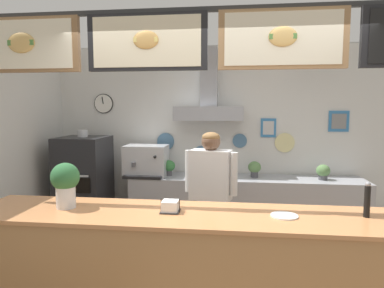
{
  "coord_description": "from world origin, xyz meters",
  "views": [
    {
      "loc": [
        0.18,
        -2.93,
        1.88
      ],
      "look_at": [
        -0.26,
        0.69,
        1.49
      ],
      "focal_mm": 32.34,
      "sensor_mm": 36.0,
      "label": 1
    }
  ],
  "objects_px": {
    "pizza_oven": "(84,187)",
    "napkin_holder": "(170,207)",
    "potted_basil": "(255,168)",
    "potted_rosemary": "(323,171)",
    "pepper_grinder": "(367,200)",
    "basil_vase": "(65,184)",
    "espresso_machine": "(146,161)",
    "condiment_plate": "(284,216)",
    "shop_worker": "(211,200)",
    "potted_oregano": "(169,167)"
  },
  "relations": [
    {
      "from": "shop_worker",
      "to": "condiment_plate",
      "type": "bearing_deg",
      "value": 134.21
    },
    {
      "from": "pepper_grinder",
      "to": "basil_vase",
      "type": "bearing_deg",
      "value": -178.92
    },
    {
      "from": "napkin_holder",
      "to": "basil_vase",
      "type": "xyz_separation_m",
      "value": [
        -0.87,
        0.01,
        0.16
      ]
    },
    {
      "from": "napkin_holder",
      "to": "potted_rosemary",
      "type": "bearing_deg",
      "value": 52.45
    },
    {
      "from": "pizza_oven",
      "to": "napkin_holder",
      "type": "relative_size",
      "value": 10.17
    },
    {
      "from": "pizza_oven",
      "to": "basil_vase",
      "type": "bearing_deg",
      "value": -69.21
    },
    {
      "from": "pizza_oven",
      "to": "napkin_holder",
      "type": "bearing_deg",
      "value": -51.05
    },
    {
      "from": "pepper_grinder",
      "to": "potted_basil",
      "type": "bearing_deg",
      "value": 107.74
    },
    {
      "from": "condiment_plate",
      "to": "basil_vase",
      "type": "height_order",
      "value": "basil_vase"
    },
    {
      "from": "potted_basil",
      "to": "basil_vase",
      "type": "distance_m",
      "value": 2.79
    },
    {
      "from": "pizza_oven",
      "to": "condiment_plate",
      "type": "height_order",
      "value": "pizza_oven"
    },
    {
      "from": "espresso_machine",
      "to": "pizza_oven",
      "type": "bearing_deg",
      "value": -168.13
    },
    {
      "from": "potted_basil",
      "to": "potted_rosemary",
      "type": "relative_size",
      "value": 1.09
    },
    {
      "from": "pizza_oven",
      "to": "basil_vase",
      "type": "height_order",
      "value": "pizza_oven"
    },
    {
      "from": "shop_worker",
      "to": "basil_vase",
      "type": "relative_size",
      "value": 4.33
    },
    {
      "from": "potted_rosemary",
      "to": "pepper_grinder",
      "type": "distance_m",
      "value": 2.17
    },
    {
      "from": "potted_rosemary",
      "to": "pizza_oven",
      "type": "bearing_deg",
      "value": -176.71
    },
    {
      "from": "espresso_machine",
      "to": "condiment_plate",
      "type": "height_order",
      "value": "espresso_machine"
    },
    {
      "from": "potted_rosemary",
      "to": "pepper_grinder",
      "type": "bearing_deg",
      "value": -95.67
    },
    {
      "from": "potted_rosemary",
      "to": "pepper_grinder",
      "type": "xyz_separation_m",
      "value": [
        -0.21,
        -2.15,
        0.18
      ]
    },
    {
      "from": "shop_worker",
      "to": "napkin_holder",
      "type": "bearing_deg",
      "value": 91.76
    },
    {
      "from": "potted_basil",
      "to": "pepper_grinder",
      "type": "xyz_separation_m",
      "value": [
        0.7,
        -2.2,
        0.17
      ]
    },
    {
      "from": "potted_rosemary",
      "to": "napkin_holder",
      "type": "relative_size",
      "value": 1.36
    },
    {
      "from": "napkin_holder",
      "to": "basil_vase",
      "type": "height_order",
      "value": "basil_vase"
    },
    {
      "from": "pizza_oven",
      "to": "potted_basil",
      "type": "relative_size",
      "value": 6.88
    },
    {
      "from": "shop_worker",
      "to": "condiment_plate",
      "type": "relative_size",
      "value": 7.85
    },
    {
      "from": "espresso_machine",
      "to": "potted_oregano",
      "type": "bearing_deg",
      "value": 6.97
    },
    {
      "from": "potted_rosemary",
      "to": "napkin_holder",
      "type": "bearing_deg",
      "value": -127.55
    },
    {
      "from": "pizza_oven",
      "to": "napkin_holder",
      "type": "height_order",
      "value": "pizza_oven"
    },
    {
      "from": "potted_basil",
      "to": "basil_vase",
      "type": "bearing_deg",
      "value": -126.27
    },
    {
      "from": "potted_oregano",
      "to": "condiment_plate",
      "type": "xyz_separation_m",
      "value": [
        1.32,
        -2.24,
        0.04
      ]
    },
    {
      "from": "espresso_machine",
      "to": "condiment_plate",
      "type": "distance_m",
      "value": 2.75
    },
    {
      "from": "pizza_oven",
      "to": "condiment_plate",
      "type": "bearing_deg",
      "value": -38.93
    },
    {
      "from": "napkin_holder",
      "to": "espresso_machine",
      "type": "bearing_deg",
      "value": 109.18
    },
    {
      "from": "potted_basil",
      "to": "potted_rosemary",
      "type": "bearing_deg",
      "value": -2.94
    },
    {
      "from": "condiment_plate",
      "to": "espresso_machine",
      "type": "bearing_deg",
      "value": 126.63
    },
    {
      "from": "potted_rosemary",
      "to": "espresso_machine",
      "type": "bearing_deg",
      "value": -179.78
    },
    {
      "from": "condiment_plate",
      "to": "napkin_holder",
      "type": "distance_m",
      "value": 0.88
    },
    {
      "from": "pepper_grinder",
      "to": "basil_vase",
      "type": "distance_m",
      "value": 2.35
    },
    {
      "from": "potted_rosemary",
      "to": "condiment_plate",
      "type": "relative_size",
      "value": 1.02
    },
    {
      "from": "shop_worker",
      "to": "basil_vase",
      "type": "distance_m",
      "value": 1.6
    },
    {
      "from": "napkin_holder",
      "to": "pepper_grinder",
      "type": "distance_m",
      "value": 1.49
    },
    {
      "from": "espresso_machine",
      "to": "potted_oregano",
      "type": "height_order",
      "value": "espresso_machine"
    },
    {
      "from": "shop_worker",
      "to": "potted_basil",
      "type": "xyz_separation_m",
      "value": [
        0.54,
        1.16,
        0.15
      ]
    },
    {
      "from": "pizza_oven",
      "to": "potted_oregano",
      "type": "height_order",
      "value": "pizza_oven"
    },
    {
      "from": "pizza_oven",
      "to": "shop_worker",
      "type": "distance_m",
      "value": 2.09
    },
    {
      "from": "potted_basil",
      "to": "pepper_grinder",
      "type": "height_order",
      "value": "pepper_grinder"
    },
    {
      "from": "condiment_plate",
      "to": "napkin_holder",
      "type": "bearing_deg",
      "value": 179.53
    },
    {
      "from": "potted_oregano",
      "to": "napkin_holder",
      "type": "distance_m",
      "value": 2.28
    },
    {
      "from": "espresso_machine",
      "to": "potted_oregano",
      "type": "distance_m",
      "value": 0.34
    }
  ]
}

